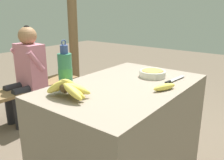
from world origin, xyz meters
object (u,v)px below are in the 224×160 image
at_px(banana_bunch_ripe, 68,87).
at_px(knife, 172,80).
at_px(wooden_bench, 9,97).
at_px(water_bottle, 65,71).
at_px(serving_bowl, 152,73).
at_px(loose_banana_front, 164,87).
at_px(seated_vendor, 27,68).
at_px(support_post_far, 73,20).

xyz_separation_m(banana_bunch_ripe, knife, (0.66, -0.35, -0.05)).
bearing_deg(wooden_bench, knife, -79.60).
bearing_deg(water_bottle, serving_bowl, -26.08).
relative_size(serving_bowl, loose_banana_front, 1.13).
relative_size(wooden_bench, seated_vendor, 1.62).
height_order(serving_bowl, seated_vendor, seated_vendor).
xyz_separation_m(banana_bunch_ripe, water_bottle, (0.09, 0.12, 0.06)).
relative_size(loose_banana_front, wooden_bench, 0.10).
xyz_separation_m(water_bottle, wooden_bench, (0.26, 1.24, -0.55)).
bearing_deg(knife, banana_bunch_ripe, 158.16).
xyz_separation_m(serving_bowl, water_bottle, (-0.60, 0.30, 0.10)).
xyz_separation_m(banana_bunch_ripe, seated_vendor, (0.59, 1.33, -0.20)).
bearing_deg(water_bottle, wooden_bench, 78.05).
height_order(wooden_bench, support_post_far, support_post_far).
height_order(serving_bowl, knife, serving_bowl).
height_order(seated_vendor, support_post_far, support_post_far).
relative_size(serving_bowl, wooden_bench, 0.11).
bearing_deg(water_bottle, loose_banana_front, -53.80).
xyz_separation_m(banana_bunch_ripe, loose_banana_front, (0.46, -0.38, -0.04)).
bearing_deg(banana_bunch_ripe, wooden_bench, 75.56).
distance_m(seated_vendor, support_post_far, 1.15).
bearing_deg(knife, wooden_bench, 106.23).
bearing_deg(wooden_bench, support_post_far, 12.16).
relative_size(serving_bowl, water_bottle, 0.63).
bearing_deg(knife, serving_bowl, 87.20).
relative_size(wooden_bench, support_post_far, 0.81).
bearing_deg(wooden_bench, banana_bunch_ripe, -104.44).
distance_m(loose_banana_front, knife, 0.21).
bearing_deg(support_post_far, serving_bowl, -116.49).
height_order(banana_bunch_ripe, serving_bowl, banana_bunch_ripe).
bearing_deg(support_post_far, knife, -115.07).
bearing_deg(knife, support_post_far, 70.76).
bearing_deg(seated_vendor, loose_banana_front, 88.26).
distance_m(water_bottle, seated_vendor, 1.33).
height_order(banana_bunch_ripe, loose_banana_front, banana_bunch_ripe).
relative_size(banana_bunch_ripe, serving_bowl, 1.46).
xyz_separation_m(banana_bunch_ripe, serving_bowl, (0.69, -0.17, -0.03)).
height_order(wooden_bench, seated_vendor, seated_vendor).
bearing_deg(support_post_far, banana_bunch_ripe, -134.30).
xyz_separation_m(seated_vendor, support_post_far, (1.00, 0.30, 0.47)).
relative_size(loose_banana_front, support_post_far, 0.08).
relative_size(serving_bowl, support_post_far, 0.09).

